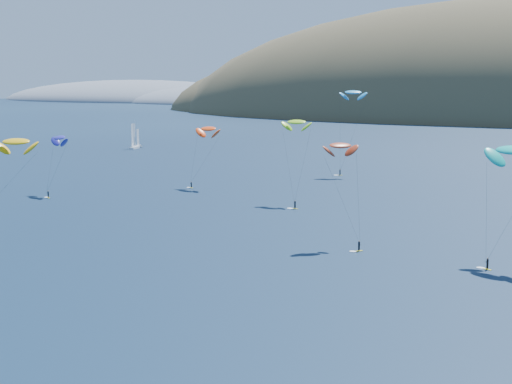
{
  "coord_description": "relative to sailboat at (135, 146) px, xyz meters",
  "views": [
    {
      "loc": [
        65.8,
        -42.76,
        30.99
      ],
      "look_at": [
        9.32,
        80.0,
        9.0
      ],
      "focal_mm": 50.0,
      "sensor_mm": 36.0,
      "label": 1
    }
  ],
  "objects": [
    {
      "name": "kitesurfer_9",
      "position": [
        136.0,
        -132.15,
        17.27
      ],
      "size": [
        9.78,
        9.56,
        20.21
      ],
      "rotation": [
        0.0,
        0.0,
        0.77
      ],
      "color": "gold",
      "rests_on": "ground"
    },
    {
      "name": "kitesurfer_1",
      "position": [
        80.68,
        -81.62,
        15.39
      ],
      "size": [
        9.07,
        8.11,
        18.74
      ],
      "rotation": [
        0.0,
        0.0,
        -0.26
      ],
      "color": "gold",
      "rests_on": "ground"
    },
    {
      "name": "kitesurfer_2",
      "position": [
        74.59,
        -150.13,
        17.2
      ],
      "size": [
        12.0,
        11.71,
        20.58
      ],
      "rotation": [
        0.0,
        0.0,
        0.38
      ],
      "color": "gold",
      "rests_on": "ground"
    },
    {
      "name": "kitesurfer_10",
      "position": [
        50.43,
        -108.49,
        13.88
      ],
      "size": [
        8.31,
        11.59,
        17.01
      ],
      "rotation": [
        0.0,
        0.0,
        -0.44
      ],
      "color": "gold",
      "rests_on": "ground"
    },
    {
      "name": "kitesurfer_4",
      "position": [
        109.53,
        -38.27,
        24.94
      ],
      "size": [
        9.07,
        9.75,
        28.3
      ],
      "rotation": [
        0.0,
        0.0,
        0.39
      ],
      "color": "gold",
      "rests_on": "ground"
    },
    {
      "name": "headland",
      "position": [
        -334.3,
        534.63,
        -4.34
      ],
      "size": [
        460.0,
        250.0,
        60.0
      ],
      "color": "slate",
      "rests_on": "ground"
    },
    {
      "name": "kitesurfer_3",
      "position": [
        112.02,
        -93.42,
        18.75
      ],
      "size": [
        8.53,
        12.83,
        21.88
      ],
      "rotation": [
        0.0,
        0.0,
        0.05
      ],
      "color": "gold",
      "rests_on": "ground"
    },
    {
      "name": "sailboat",
      "position": [
        0.0,
        0.0,
        0.0
      ],
      "size": [
        10.14,
        8.71,
        12.26
      ],
      "rotation": [
        0.0,
        0.0,
        0.2
      ],
      "color": "white",
      "rests_on": "ground"
    }
  ]
}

